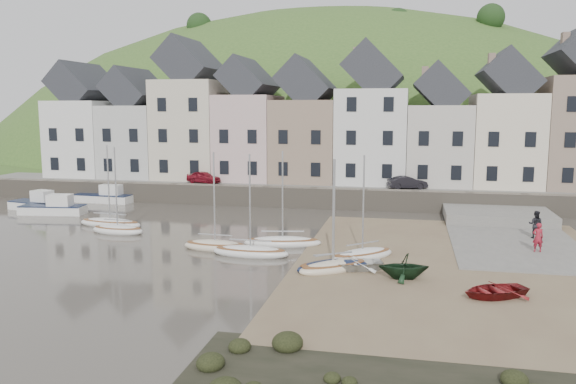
% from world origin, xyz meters
% --- Properties ---
extents(ground, '(160.00, 160.00, 0.00)m').
position_xyz_m(ground, '(0.00, 0.00, 0.00)').
color(ground, '#413B33').
rests_on(ground, ground).
extents(quay_land, '(90.00, 30.00, 1.50)m').
position_xyz_m(quay_land, '(0.00, 32.00, 0.75)').
color(quay_land, '#3A5B24').
rests_on(quay_land, ground).
extents(quay_street, '(70.00, 7.00, 0.10)m').
position_xyz_m(quay_street, '(0.00, 20.50, 1.55)').
color(quay_street, slate).
rests_on(quay_street, quay_land).
extents(seawall, '(70.00, 1.20, 1.80)m').
position_xyz_m(seawall, '(0.00, 17.00, 0.90)').
color(seawall, slate).
rests_on(seawall, ground).
extents(beach, '(18.00, 26.00, 0.06)m').
position_xyz_m(beach, '(11.00, 0.00, 0.03)').
color(beach, brown).
rests_on(beach, ground).
extents(slipway, '(8.00, 18.00, 0.12)m').
position_xyz_m(slipway, '(15.00, 8.00, 0.06)').
color(slipway, slate).
rests_on(slipway, ground).
extents(hillside, '(134.40, 84.00, 84.00)m').
position_xyz_m(hillside, '(-5.00, 60.00, -17.99)').
color(hillside, '#3A5B24').
rests_on(hillside, ground).
extents(townhouse_terrace, '(61.05, 8.00, 13.93)m').
position_xyz_m(townhouse_terrace, '(1.76, 24.00, 7.32)').
color(townhouse_terrace, silver).
rests_on(townhouse_terrace, quay_land).
extents(sailboat_0, '(5.25, 2.01, 6.32)m').
position_xyz_m(sailboat_0, '(-13.60, 5.95, 0.26)').
color(sailboat_0, white).
rests_on(sailboat_0, ground).
extents(sailboat_1, '(4.02, 1.78, 6.32)m').
position_xyz_m(sailboat_1, '(-11.86, 3.86, 0.27)').
color(sailboat_1, white).
rests_on(sailboat_1, ground).
extents(sailboat_2, '(4.19, 1.70, 6.32)m').
position_xyz_m(sailboat_2, '(-3.53, 0.75, 0.27)').
color(sailboat_2, beige).
rests_on(sailboat_2, ground).
extents(sailboat_3, '(5.17, 2.45, 6.32)m').
position_xyz_m(sailboat_3, '(0.37, 2.63, 0.26)').
color(sailboat_3, white).
rests_on(sailboat_3, ground).
extents(sailboat_4, '(4.72, 1.57, 6.32)m').
position_xyz_m(sailboat_4, '(-0.97, -0.23, 0.26)').
color(sailboat_4, white).
rests_on(sailboat_4, ground).
extents(sailboat_5, '(4.32, 3.40, 6.32)m').
position_xyz_m(sailboat_5, '(4.28, -2.41, 0.27)').
color(sailboat_5, '#121D3A').
rests_on(sailboat_5, ground).
extents(sailboat_6, '(4.17, 4.02, 6.32)m').
position_xyz_m(sailboat_6, '(5.65, 0.37, 0.26)').
color(sailboat_6, white).
rests_on(sailboat_6, ground).
extents(sailboat_7, '(4.20, 3.87, 6.32)m').
position_xyz_m(sailboat_7, '(4.33, -2.46, 0.26)').
color(sailboat_7, beige).
rests_on(sailboat_7, ground).
extents(motorboat_0, '(4.91, 2.68, 1.70)m').
position_xyz_m(motorboat_0, '(-23.44, 11.06, 0.58)').
color(motorboat_0, white).
rests_on(motorboat_0, ground).
extents(motorboat_1, '(5.50, 2.41, 1.70)m').
position_xyz_m(motorboat_1, '(-20.61, 9.46, 0.58)').
color(motorboat_1, white).
rests_on(motorboat_1, ground).
extents(motorboat_2, '(5.70, 2.11, 1.70)m').
position_xyz_m(motorboat_2, '(-19.65, 15.99, 0.58)').
color(motorboat_2, white).
rests_on(motorboat_2, ground).
extents(rowboat_white, '(3.96, 3.26, 0.71)m').
position_xyz_m(rowboat_white, '(5.21, -2.10, 0.42)').
color(rowboat_white, white).
rests_on(rowboat_white, beach).
extents(rowboat_green, '(2.83, 2.54, 1.34)m').
position_xyz_m(rowboat_green, '(8.06, -3.29, 0.73)').
color(rowboat_green, black).
rests_on(rowboat_green, beach).
extents(rowboat_red, '(3.87, 3.50, 0.66)m').
position_xyz_m(rowboat_red, '(12.23, -5.38, 0.39)').
color(rowboat_red, maroon).
rests_on(rowboat_red, beach).
extents(person_red, '(0.71, 0.52, 1.79)m').
position_xyz_m(person_red, '(15.94, 3.90, 1.01)').
color(person_red, maroon).
rests_on(person_red, slipway).
extents(person_dark, '(1.09, 0.97, 1.86)m').
position_xyz_m(person_dark, '(16.57, 7.80, 1.05)').
color(person_dark, black).
rests_on(person_dark, slipway).
extents(car_left, '(3.63, 2.21, 1.16)m').
position_xyz_m(car_left, '(-11.19, 19.50, 2.18)').
color(car_left, maroon).
rests_on(car_left, quay_street).
extents(car_right, '(3.69, 2.28, 1.15)m').
position_xyz_m(car_right, '(8.04, 19.50, 2.17)').
color(car_right, black).
rests_on(car_right, quay_street).
extents(shore_rocks, '(14.00, 6.00, 0.76)m').
position_xyz_m(shore_rocks, '(6.99, -15.02, 0.13)').
color(shore_rocks, black).
rests_on(shore_rocks, ground).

